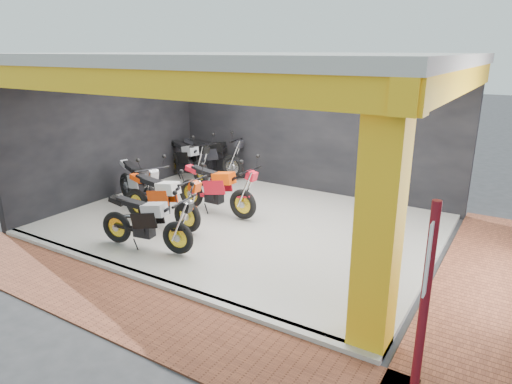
% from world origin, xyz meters
% --- Properties ---
extents(ground, '(80.00, 80.00, 0.00)m').
position_xyz_m(ground, '(0.00, 0.00, 0.00)').
color(ground, '#2D2D30').
rests_on(ground, ground).
extents(showroom_floor, '(8.00, 6.00, 0.10)m').
position_xyz_m(showroom_floor, '(0.00, 2.00, 0.05)').
color(showroom_floor, silver).
rests_on(showroom_floor, ground).
extents(showroom_ceiling, '(8.40, 6.40, 0.20)m').
position_xyz_m(showroom_ceiling, '(0.00, 2.00, 3.60)').
color(showroom_ceiling, beige).
rests_on(showroom_ceiling, corner_column).
extents(back_wall, '(8.20, 0.20, 3.50)m').
position_xyz_m(back_wall, '(0.00, 5.10, 1.75)').
color(back_wall, black).
rests_on(back_wall, ground).
extents(left_wall, '(0.20, 6.20, 3.50)m').
position_xyz_m(left_wall, '(-4.10, 2.00, 1.75)').
color(left_wall, black).
rests_on(left_wall, ground).
extents(corner_column, '(0.50, 0.50, 3.50)m').
position_xyz_m(corner_column, '(3.75, -0.75, 1.75)').
color(corner_column, yellow).
rests_on(corner_column, ground).
extents(header_beam_front, '(8.40, 0.30, 0.40)m').
position_xyz_m(header_beam_front, '(0.00, -1.00, 3.30)').
color(header_beam_front, yellow).
rests_on(header_beam_front, corner_column).
extents(header_beam_right, '(0.30, 6.40, 0.40)m').
position_xyz_m(header_beam_right, '(4.00, 2.00, 3.30)').
color(header_beam_right, yellow).
rests_on(header_beam_right, corner_column).
extents(floor_kerb, '(8.00, 0.20, 0.10)m').
position_xyz_m(floor_kerb, '(0.00, -1.02, 0.05)').
color(floor_kerb, silver).
rests_on(floor_kerb, ground).
extents(paver_front, '(9.00, 1.40, 0.03)m').
position_xyz_m(paver_front, '(0.00, -1.80, 0.01)').
color(paver_front, brown).
rests_on(paver_front, ground).
extents(paver_right, '(1.40, 7.00, 0.03)m').
position_xyz_m(paver_right, '(4.80, 2.00, 0.01)').
color(paver_right, brown).
rests_on(paver_right, ground).
extents(signpost, '(0.10, 0.34, 2.40)m').
position_xyz_m(signpost, '(4.50, -1.56, 1.31)').
color(signpost, maroon).
rests_on(signpost, ground).
extents(moto_hero, '(2.32, 0.92, 1.41)m').
position_xyz_m(moto_hero, '(-0.67, 0.84, 0.80)').
color(moto_hero, '#DB3B09').
rests_on(moto_hero, showroom_floor).
extents(moto_row_a, '(2.24, 1.14, 1.30)m').
position_xyz_m(moto_row_a, '(-0.13, -0.07, 0.75)').
color(moto_row_a, black).
rests_on(moto_row_a, showroom_floor).
extents(moto_row_b, '(2.38, 1.58, 1.36)m').
position_xyz_m(moto_row_b, '(-2.09, 1.25, 0.78)').
color(moto_row_b, '#A8ABB0').
rests_on(moto_row_b, showroom_floor).
extents(moto_row_c, '(2.32, 0.89, 1.41)m').
position_xyz_m(moto_row_c, '(-0.12, 2.09, 0.81)').
color(moto_row_c, red).
rests_on(moto_row_c, showroom_floor).
extents(moto_row_d, '(2.44, 1.07, 1.45)m').
position_xyz_m(moto_row_d, '(-2.23, 4.74, 0.83)').
color(moto_row_d, black).
rests_on(moto_row_d, showroom_floor).
extents(moto_row_e, '(2.49, 1.58, 1.43)m').
position_xyz_m(moto_row_e, '(-2.63, 3.76, 0.81)').
color(moto_row_e, black).
rests_on(moto_row_e, showroom_floor).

